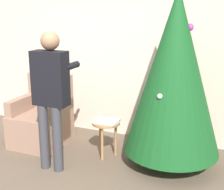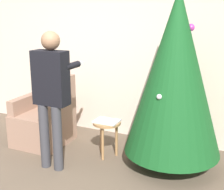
{
  "view_description": "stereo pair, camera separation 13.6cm",
  "coord_description": "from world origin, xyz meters",
  "px_view_note": "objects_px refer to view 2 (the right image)",
  "views": [
    {
      "loc": [
        1.79,
        -2.2,
        1.93
      ],
      "look_at": [
        0.43,
        1.15,
        0.94
      ],
      "focal_mm": 50.0,
      "sensor_mm": 36.0,
      "label": 1
    },
    {
      "loc": [
        1.92,
        -2.14,
        1.93
      ],
      "look_at": [
        0.43,
        1.15,
        0.94
      ],
      "focal_mm": 50.0,
      "sensor_mm": 36.0,
      "label": 2
    }
  ],
  "objects_px": {
    "armchair": "(45,120)",
    "person_standing": "(51,89)",
    "christmas_tree": "(175,73)",
    "side_stool": "(107,128)"
  },
  "relations": [
    {
      "from": "side_stool",
      "to": "person_standing",
      "type": "bearing_deg",
      "value": -132.55
    },
    {
      "from": "armchair",
      "to": "person_standing",
      "type": "bearing_deg",
      "value": -45.82
    },
    {
      "from": "armchair",
      "to": "person_standing",
      "type": "distance_m",
      "value": 1.05
    },
    {
      "from": "armchair",
      "to": "person_standing",
      "type": "xyz_separation_m",
      "value": [
        0.57,
        -0.58,
        0.67
      ]
    },
    {
      "from": "christmas_tree",
      "to": "side_stool",
      "type": "relative_size",
      "value": 4.46
    },
    {
      "from": "christmas_tree",
      "to": "side_stool",
      "type": "distance_m",
      "value": 1.17
    },
    {
      "from": "person_standing",
      "to": "christmas_tree",
      "type": "bearing_deg",
      "value": 25.44
    },
    {
      "from": "christmas_tree",
      "to": "armchair",
      "type": "distance_m",
      "value": 2.09
    },
    {
      "from": "christmas_tree",
      "to": "person_standing",
      "type": "distance_m",
      "value": 1.5
    },
    {
      "from": "christmas_tree",
      "to": "armchair",
      "type": "height_order",
      "value": "christmas_tree"
    }
  ]
}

